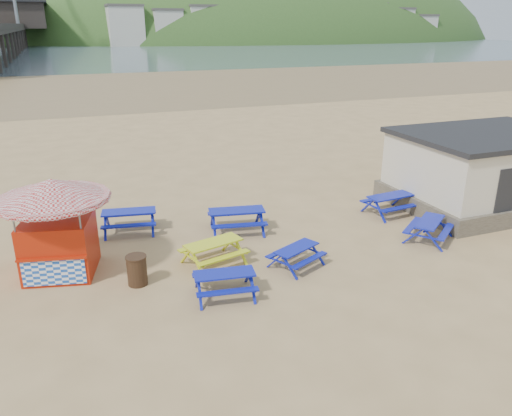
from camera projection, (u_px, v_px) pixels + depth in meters
name	position (u px, v px, depth m)	size (l,w,h in m)	color
ground	(267.00, 249.00, 17.34)	(400.00, 400.00, 0.00)	tan
wet_sand	(107.00, 84.00, 65.41)	(400.00, 400.00, 0.00)	olive
sea	(72.00, 48.00, 165.92)	(400.00, 400.00, 0.00)	#475865
picnic_table_blue_a	(130.00, 221.00, 18.73)	(2.21, 1.91, 0.82)	#121A9F
picnic_table_blue_b	(237.00, 221.00, 18.73)	(2.34, 2.02, 0.86)	#121A9F
picnic_table_blue_c	(390.00, 205.00, 20.46)	(2.07, 1.73, 0.81)	#121A9F
picnic_table_blue_d	(225.00, 284.00, 14.29)	(1.93, 1.65, 0.73)	#121A9F
picnic_table_blue_e	(296.00, 257.00, 16.03)	(1.99, 1.84, 0.67)	#121A9F
picnic_table_blue_f	(429.00, 230.00, 17.99)	(2.28, 2.21, 0.74)	#121A9F
picnic_table_yellow	(214.00, 253.00, 16.17)	(2.18, 1.92, 0.78)	#C3D514
ice_cream_kiosk	(55.00, 215.00, 15.10)	(4.15, 4.15, 3.07)	#A81D08
litter_bin	(137.00, 270.00, 14.87)	(0.63, 0.63, 0.93)	#352613
amenity_block	(486.00, 169.00, 21.25)	(7.40, 5.40, 3.15)	#665B4C
pier	(12.00, 30.00, 165.09)	(24.00, 220.00, 39.29)	black
headland_town	(258.00, 60.00, 252.16)	(264.00, 144.00, 108.00)	#2D4C1E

